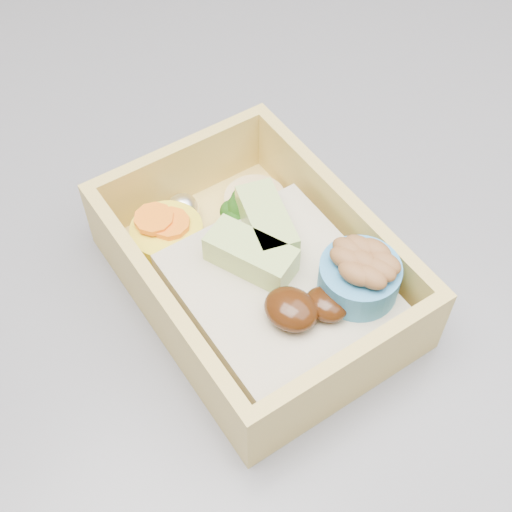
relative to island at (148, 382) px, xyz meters
The scene contains 3 objects.
ground 0.47m from the island, 90.00° to the left, with size 3.50×3.50×0.00m, color beige.
island is the anchor object (origin of this frame).
bento_box 0.53m from the island, 12.53° to the right, with size 0.23×0.20×0.07m.
Camera 1 is at (0.37, -0.36, 1.30)m, focal length 50.00 mm.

